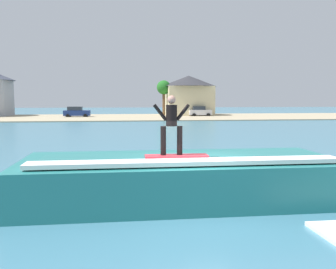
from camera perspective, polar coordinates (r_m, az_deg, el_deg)
The scene contains 9 objects.
ground_plane at distance 10.67m, azimuth 4.00°, elevation -11.59°, with size 260.00×260.00×0.00m, color teal.
wave_crest at distance 11.70m, azimuth 1.96°, elevation -6.61°, with size 9.72×3.98×1.45m.
surfboard at distance 10.85m, azimuth 1.30°, elevation -3.29°, with size 1.83×0.49×0.06m.
surfer at distance 10.75m, azimuth 0.54°, elevation 1.95°, with size 1.08×0.32×1.72m.
shoreline_bank at distance 63.70m, azimuth -5.55°, elevation 2.66°, with size 120.00×22.86×0.14m.
car_near_shore at distance 65.02m, azimuth -13.78°, elevation 3.36°, with size 4.38×2.25×1.86m.
car_far_shore at distance 66.81m, azimuth 4.86°, elevation 3.55°, with size 3.97×2.25×1.86m.
house_gabled_white at distance 70.32m, azimuth 3.16°, elevation 6.27°, with size 10.33×10.33×7.47m.
tree_tall_bare at distance 68.53m, azimuth -0.66°, elevation 7.05°, with size 2.55×2.55×6.52m.
Camera 1 is at (-2.03, -10.00, 3.12)m, focal length 39.91 mm.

